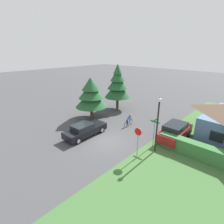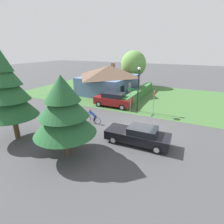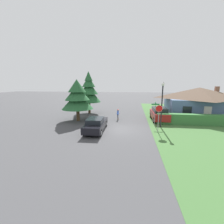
# 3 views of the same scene
# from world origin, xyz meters

# --- Properties ---
(ground_plane) EXTENTS (140.00, 140.00, 0.00)m
(ground_plane) POSITION_xyz_m (0.00, 0.00, 0.00)
(ground_plane) COLOR #424244
(sedan_left_lane) EXTENTS (1.90, 4.83, 1.43)m
(sedan_left_lane) POSITION_xyz_m (-2.26, -0.73, 0.71)
(sedan_left_lane) COLOR black
(sedan_left_lane) RESTS_ON ground
(cyclist) EXTENTS (0.44, 1.76, 1.43)m
(cyclist) POSITION_xyz_m (-0.48, 4.44, 0.69)
(cyclist) COLOR black
(cyclist) RESTS_ON ground
(parked_suv_right) EXTENTS (2.07, 4.60, 1.76)m
(parked_suv_right) POSITION_xyz_m (5.04, 4.88, 0.89)
(parked_suv_right) COLOR maroon
(parked_suv_right) RESTS_ON ground
(stop_sign) EXTENTS (0.69, 0.07, 2.79)m
(stop_sign) POSITION_xyz_m (4.08, -0.31, 1.96)
(stop_sign) COLOR gray
(stop_sign) RESTS_ON ground
(street_lamp) EXTENTS (0.34, 0.34, 5.05)m
(street_lamp) POSITION_xyz_m (4.69, 1.65, 3.22)
(street_lamp) COLOR black
(street_lamp) RESTS_ON ground
(street_name_sign) EXTENTS (0.90, 0.90, 2.76)m
(street_name_sign) POSITION_xyz_m (4.10, 2.29, 1.91)
(street_name_sign) COLOR gray
(street_name_sign) RESTS_ON ground
(conifer_tall_near) EXTENTS (4.07, 4.07, 5.42)m
(conifer_tall_near) POSITION_xyz_m (-5.68, 3.21, 3.24)
(conifer_tall_near) COLOR #4C3823
(conifer_tall_near) RESTS_ON ground
(conifer_tall_far) EXTENTS (3.83, 3.83, 6.81)m
(conifer_tall_far) POSITION_xyz_m (-5.65, 8.37, 3.78)
(conifer_tall_far) COLOR #4C3823
(conifer_tall_far) RESTS_ON ground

